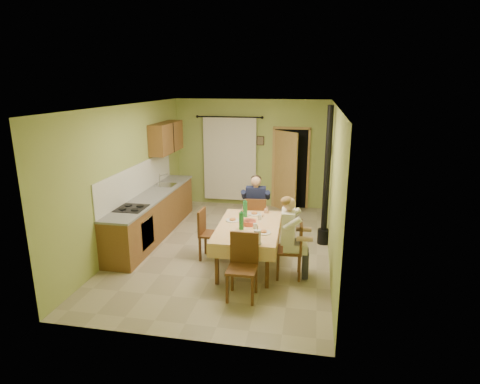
% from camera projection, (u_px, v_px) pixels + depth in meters
% --- Properties ---
extents(floor, '(4.00, 6.00, 0.01)m').
position_uv_depth(floor, '(227.00, 248.00, 8.05)').
color(floor, tan).
rests_on(floor, ground).
extents(room_shell, '(4.04, 6.04, 2.82)m').
position_uv_depth(room_shell, '(226.00, 159.00, 7.56)').
color(room_shell, '#9CAD59').
rests_on(room_shell, ground).
extents(kitchen_run, '(0.64, 3.64, 1.56)m').
position_uv_depth(kitchen_run, '(153.00, 214.00, 8.60)').
color(kitchen_run, brown).
rests_on(kitchen_run, ground).
extents(upper_cabinets, '(0.35, 1.40, 0.70)m').
position_uv_depth(upper_cabinets, '(166.00, 137.00, 9.46)').
color(upper_cabinets, brown).
rests_on(upper_cabinets, room_shell).
extents(curtain, '(1.70, 0.07, 2.22)m').
position_uv_depth(curtain, '(230.00, 159.00, 10.56)').
color(curtain, black).
rests_on(curtain, ground).
extents(doorway, '(0.96, 0.62, 2.15)m').
position_uv_depth(doorway, '(288.00, 169.00, 10.28)').
color(doorway, black).
rests_on(doorway, ground).
extents(dining_table, '(1.15, 1.86, 0.76)m').
position_uv_depth(dining_table, '(248.00, 246.00, 7.19)').
color(dining_table, '#E9B67A').
rests_on(dining_table, ground).
extents(tableware, '(0.88, 1.60, 0.33)m').
position_uv_depth(tableware, '(248.00, 224.00, 6.97)').
color(tableware, white).
rests_on(tableware, dining_table).
extents(chair_far, '(0.47, 0.47, 0.99)m').
position_uv_depth(chair_far, '(255.00, 229.00, 8.23)').
color(chair_far, '#593418').
rests_on(chair_far, ground).
extents(chair_near, '(0.44, 0.44, 1.00)m').
position_uv_depth(chair_near, '(242.00, 280.00, 6.13)').
color(chair_near, '#593418').
rests_on(chair_near, ground).
extents(chair_right, '(0.44, 0.44, 0.98)m').
position_uv_depth(chair_right, '(290.00, 261.00, 6.79)').
color(chair_right, '#593418').
rests_on(chair_right, ground).
extents(chair_left, '(0.41, 0.41, 0.95)m').
position_uv_depth(chair_left, '(211.00, 244.00, 7.51)').
color(chair_left, '#593418').
rests_on(chair_left, ground).
extents(man_far, '(0.61, 0.49, 1.39)m').
position_uv_depth(man_far, '(256.00, 202.00, 8.09)').
color(man_far, '#141938').
rests_on(man_far, chair_far).
extents(man_right, '(0.48, 0.60, 1.39)m').
position_uv_depth(man_right, '(290.00, 228.00, 6.64)').
color(man_right, silver).
rests_on(man_right, chair_right).
extents(stove_flue, '(0.24, 0.24, 2.80)m').
position_uv_depth(stove_flue, '(326.00, 196.00, 8.01)').
color(stove_flue, black).
rests_on(stove_flue, ground).
extents(picture_back, '(0.19, 0.03, 0.23)m').
position_uv_depth(picture_back, '(260.00, 141.00, 10.35)').
color(picture_back, black).
rests_on(picture_back, room_shell).
extents(picture_right, '(0.03, 0.31, 0.21)m').
position_uv_depth(picture_right, '(331.00, 150.00, 8.34)').
color(picture_right, brown).
rests_on(picture_right, room_shell).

